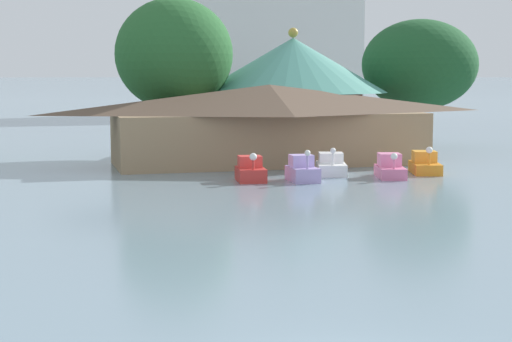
{
  "coord_description": "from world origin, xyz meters",
  "views": [
    {
      "loc": [
        -5.44,
        -13.39,
        5.66
      ],
      "look_at": [
        2.28,
        15.66,
        2.03
      ],
      "focal_mm": 57.25,
      "sensor_mm": 36.0,
      "label": 1
    }
  ],
  "objects_px": {
    "pedal_boat_white": "(331,166)",
    "pedal_boat_pink": "(390,168)",
    "green_roof_pavilion": "(293,87)",
    "pedal_boat_orange": "(425,164)",
    "pedal_boat_red": "(251,171)",
    "shoreline_tree_mid": "(174,55)",
    "boathouse": "(269,122)",
    "background_building_block": "(261,45)",
    "shoreline_tree_right": "(420,65)",
    "pedal_boat_lavender": "(302,171)"
  },
  "relations": [
    {
      "from": "shoreline_tree_mid",
      "to": "background_building_block",
      "type": "relative_size",
      "value": 0.41
    },
    {
      "from": "pedal_boat_white",
      "to": "background_building_block",
      "type": "height_order",
      "value": "background_building_block"
    },
    {
      "from": "boathouse",
      "to": "pedal_boat_red",
      "type": "bearing_deg",
      "value": -112.67
    },
    {
      "from": "shoreline_tree_mid",
      "to": "background_building_block",
      "type": "bearing_deg",
      "value": 69.08
    },
    {
      "from": "green_roof_pavilion",
      "to": "shoreline_tree_mid",
      "type": "bearing_deg",
      "value": -172.94
    },
    {
      "from": "pedal_boat_red",
      "to": "pedal_boat_white",
      "type": "relative_size",
      "value": 0.77
    },
    {
      "from": "pedal_boat_white",
      "to": "green_roof_pavilion",
      "type": "distance_m",
      "value": 13.16
    },
    {
      "from": "pedal_boat_white",
      "to": "pedal_boat_pink",
      "type": "height_order",
      "value": "pedal_boat_white"
    },
    {
      "from": "pedal_boat_pink",
      "to": "green_roof_pavilion",
      "type": "distance_m",
      "value": 14.97
    },
    {
      "from": "pedal_boat_orange",
      "to": "shoreline_tree_mid",
      "type": "bearing_deg",
      "value": -117.86
    },
    {
      "from": "pedal_boat_lavender",
      "to": "shoreline_tree_right",
      "type": "xyz_separation_m",
      "value": [
        14.56,
        16.25,
        5.71
      ]
    },
    {
      "from": "shoreline_tree_right",
      "to": "pedal_boat_pink",
      "type": "bearing_deg",
      "value": -120.61
    },
    {
      "from": "shoreline_tree_right",
      "to": "background_building_block",
      "type": "distance_m",
      "value": 51.42
    },
    {
      "from": "pedal_boat_lavender",
      "to": "boathouse",
      "type": "xyz_separation_m",
      "value": [
        0.58,
        8.4,
        2.04
      ]
    },
    {
      "from": "pedal_boat_pink",
      "to": "background_building_block",
      "type": "height_order",
      "value": "background_building_block"
    },
    {
      "from": "shoreline_tree_mid",
      "to": "boathouse",
      "type": "bearing_deg",
      "value": -45.17
    },
    {
      "from": "green_roof_pavilion",
      "to": "shoreline_tree_right",
      "type": "distance_m",
      "value": 10.76
    },
    {
      "from": "pedal_boat_pink",
      "to": "boathouse",
      "type": "distance_m",
      "value": 9.55
    },
    {
      "from": "pedal_boat_white",
      "to": "background_building_block",
      "type": "xyz_separation_m",
      "value": [
        13.71,
        65.32,
        8.93
      ]
    },
    {
      "from": "pedal_boat_red",
      "to": "pedal_boat_white",
      "type": "bearing_deg",
      "value": 112.43
    },
    {
      "from": "background_building_block",
      "to": "pedal_boat_red",
      "type": "bearing_deg",
      "value": -105.67
    },
    {
      "from": "shoreline_tree_right",
      "to": "shoreline_tree_mid",
      "type": "bearing_deg",
      "value": -171.91
    },
    {
      "from": "pedal_boat_lavender",
      "to": "pedal_boat_orange",
      "type": "height_order",
      "value": "pedal_boat_lavender"
    },
    {
      "from": "green_roof_pavilion",
      "to": "pedal_boat_pink",
      "type": "bearing_deg",
      "value": -85.83
    },
    {
      "from": "green_roof_pavilion",
      "to": "shoreline_tree_mid",
      "type": "relative_size",
      "value": 1.25
    },
    {
      "from": "pedal_boat_orange",
      "to": "background_building_block",
      "type": "bearing_deg",
      "value": -170.63
    },
    {
      "from": "pedal_boat_orange",
      "to": "green_roof_pavilion",
      "type": "bearing_deg",
      "value": -147.54
    },
    {
      "from": "green_roof_pavilion",
      "to": "shoreline_tree_right",
      "type": "relative_size",
      "value": 1.37
    },
    {
      "from": "pedal_boat_pink",
      "to": "pedal_boat_red",
      "type": "bearing_deg",
      "value": -79.01
    },
    {
      "from": "pedal_boat_orange",
      "to": "green_roof_pavilion",
      "type": "relative_size",
      "value": 0.24
    },
    {
      "from": "pedal_boat_lavender",
      "to": "pedal_boat_white",
      "type": "relative_size",
      "value": 0.73
    },
    {
      "from": "shoreline_tree_mid",
      "to": "pedal_boat_white",
      "type": "bearing_deg",
      "value": -58.46
    },
    {
      "from": "pedal_boat_red",
      "to": "shoreline_tree_right",
      "type": "height_order",
      "value": "shoreline_tree_right"
    },
    {
      "from": "pedal_boat_white",
      "to": "background_building_block",
      "type": "bearing_deg",
      "value": -176.21
    },
    {
      "from": "green_roof_pavilion",
      "to": "background_building_block",
      "type": "relative_size",
      "value": 0.52
    },
    {
      "from": "pedal_boat_orange",
      "to": "green_roof_pavilion",
      "type": "distance_m",
      "value": 14.27
    },
    {
      "from": "pedal_boat_white",
      "to": "boathouse",
      "type": "bearing_deg",
      "value": -147.78
    },
    {
      "from": "green_roof_pavilion",
      "to": "pedal_boat_orange",
      "type": "bearing_deg",
      "value": -74.11
    },
    {
      "from": "pedal_boat_orange",
      "to": "background_building_block",
      "type": "xyz_separation_m",
      "value": [
        8.34,
        66.08,
        8.92
      ]
    },
    {
      "from": "pedal_boat_red",
      "to": "pedal_boat_lavender",
      "type": "xyz_separation_m",
      "value": [
        2.62,
        -0.75,
        0.02
      ]
    },
    {
      "from": "boathouse",
      "to": "pedal_boat_pink",
      "type": "bearing_deg",
      "value": -61.03
    },
    {
      "from": "pedal_boat_pink",
      "to": "pedal_boat_white",
      "type": "bearing_deg",
      "value": -111.73
    },
    {
      "from": "pedal_boat_red",
      "to": "shoreline_tree_mid",
      "type": "distance_m",
      "value": 14.39
    },
    {
      "from": "green_roof_pavilion",
      "to": "background_building_block",
      "type": "bearing_deg",
      "value": 77.15
    },
    {
      "from": "pedal_boat_lavender",
      "to": "pedal_boat_orange",
      "type": "relative_size",
      "value": 0.72
    },
    {
      "from": "boathouse",
      "to": "shoreline_tree_mid",
      "type": "xyz_separation_m",
      "value": [
        -5.1,
        5.13,
        4.26
      ]
    },
    {
      "from": "shoreline_tree_right",
      "to": "pedal_boat_red",
      "type": "bearing_deg",
      "value": -137.94
    },
    {
      "from": "pedal_boat_white",
      "to": "boathouse",
      "type": "height_order",
      "value": "boathouse"
    },
    {
      "from": "shoreline_tree_mid",
      "to": "shoreline_tree_right",
      "type": "bearing_deg",
      "value": 8.09
    },
    {
      "from": "pedal_boat_pink",
      "to": "green_roof_pavilion",
      "type": "bearing_deg",
      "value": -161.11
    }
  ]
}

